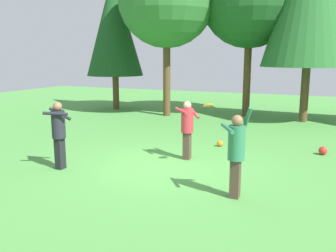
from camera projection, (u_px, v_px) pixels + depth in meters
ground_plane at (165, 165)px, 9.69m from camera, size 40.00×40.00×0.00m
person_thrower at (236, 149)px, 7.30m from camera, size 0.67×0.67×1.90m
person_catcher at (187, 125)px, 10.11m from camera, size 0.73×0.72×1.64m
person_bystander at (59, 129)px, 9.21m from camera, size 0.73×0.67×1.73m
frisbee at (208, 105)px, 9.10m from camera, size 0.37×0.37×0.11m
ball_orange at (220, 143)px, 11.70m from camera, size 0.20×0.20×0.20m
ball_red at (323, 151)px, 10.71m from camera, size 0.25×0.25×0.25m
tree_far_left at (114, 25)px, 19.15m from camera, size 2.99×2.99×7.14m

